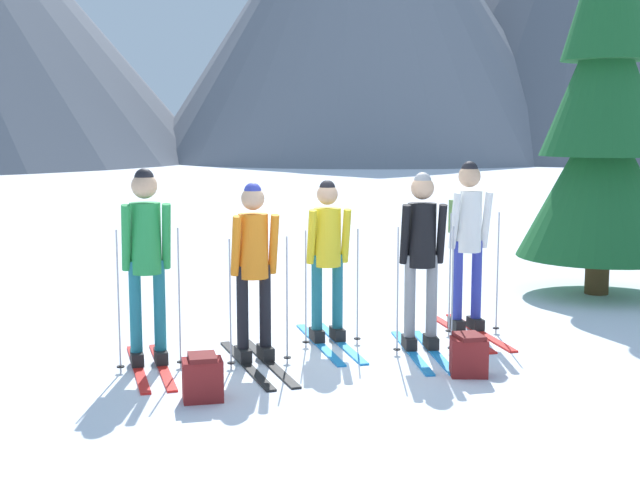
{
  "coord_description": "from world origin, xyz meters",
  "views": [
    {
      "loc": [
        -1.88,
        -8.02,
        2.2
      ],
      "look_at": [
        0.04,
        0.38,
        1.05
      ],
      "focal_mm": 47.46,
      "sensor_mm": 36.0,
      "label": 1
    }
  ],
  "objects": [
    {
      "name": "ground_plane",
      "position": [
        0.0,
        0.0,
        0.0
      ],
      "size": [
        400.0,
        400.0,
        0.0
      ],
      "primitive_type": "plane",
      "color": "white"
    },
    {
      "name": "skier_in_green",
      "position": [
        -1.72,
        -0.22,
        1.03
      ],
      "size": [
        0.61,
        1.59,
        1.83
      ],
      "color": "red",
      "rests_on": "ground"
    },
    {
      "name": "skier_in_orange",
      "position": [
        -0.75,
        -0.31,
        0.92
      ],
      "size": [
        0.61,
        1.73,
        1.7
      ],
      "color": "black",
      "rests_on": "ground"
    },
    {
      "name": "skier_in_yellow",
      "position": [
        0.1,
        0.28,
        0.94
      ],
      "size": [
        0.61,
        1.7,
        1.67
      ],
      "color": "#1E84D1",
      "rests_on": "ground"
    },
    {
      "name": "skier_in_black",
      "position": [
        0.93,
        -0.24,
        1.0
      ],
      "size": [
        0.61,
        1.65,
        1.77
      ],
      "color": "#1E84D1",
      "rests_on": "ground"
    },
    {
      "name": "skier_in_white",
      "position": [
        1.68,
        0.4,
        1.05
      ],
      "size": [
        0.61,
        1.71,
        1.85
      ],
      "color": "red",
      "rests_on": "ground"
    },
    {
      "name": "pine_tree_near",
      "position": [
        4.19,
        1.95,
        2.36
      ],
      "size": [
        2.14,
        2.14,
        5.16
      ],
      "color": "#51381E",
      "rests_on": "ground"
    },
    {
      "name": "backpack_on_snow_front",
      "position": [
        1.05,
        -1.18,
        0.19
      ],
      "size": [
        0.37,
        0.31,
        0.38
      ],
      "color": "maroon",
      "rests_on": "ground"
    },
    {
      "name": "backpack_on_snow_beside",
      "position": [
        -1.33,
        -1.34,
        0.19
      ],
      "size": [
        0.32,
        0.28,
        0.38
      ],
      "color": "maroon",
      "rests_on": "ground"
    }
  ]
}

